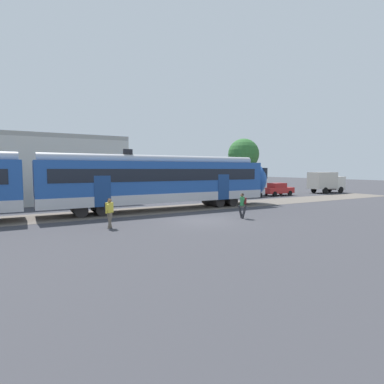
% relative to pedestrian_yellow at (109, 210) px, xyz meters
% --- Properties ---
extents(ground_plane, '(160.00, 160.00, 0.00)m').
position_rel_pedestrian_yellow_xyz_m(ground_plane, '(5.75, -0.43, -0.99)').
color(ground_plane, '#38383D').
extents(pedestrian_yellow, '(0.52, 0.71, 1.67)m').
position_rel_pedestrian_yellow_xyz_m(pedestrian_yellow, '(0.00, 0.00, 0.00)').
color(pedestrian_yellow, '#6B6051').
rests_on(pedestrian_yellow, ground).
extents(pedestrian_green, '(0.50, 0.69, 1.67)m').
position_rel_pedestrian_yellow_xyz_m(pedestrian_green, '(8.47, -0.98, 0.00)').
color(pedestrian_green, '#28282D').
rests_on(pedestrian_green, ground).
extents(parked_car_silver, '(4.04, 1.84, 1.54)m').
position_rel_pedestrian_yellow_xyz_m(parked_car_silver, '(18.01, 10.16, -0.21)').
color(parked_car_silver, '#B7BABF').
rests_on(parked_car_silver, ground).
extents(parked_car_red, '(4.03, 1.81, 1.54)m').
position_rel_pedestrian_yellow_xyz_m(parked_car_red, '(23.10, 10.42, -0.21)').
color(parked_car_red, '#B22323').
rests_on(parked_car_red, ground).
extents(box_truck, '(5.35, 2.34, 2.82)m').
position_rel_pedestrian_yellow_xyz_m(box_truck, '(31.74, 10.11, 0.58)').
color(box_truck, beige).
rests_on(box_truck, ground).
extents(background_building, '(21.45, 5.00, 9.20)m').
position_rel_pedestrian_yellow_xyz_m(background_building, '(-5.70, 14.92, 2.22)').
color(background_building, beige).
rests_on(background_building, ground).
extents(street_tree_right, '(3.96, 3.96, 7.14)m').
position_rel_pedestrian_yellow_xyz_m(street_tree_right, '(20.65, 14.07, 4.15)').
color(street_tree_right, brown).
rests_on(street_tree_right, ground).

